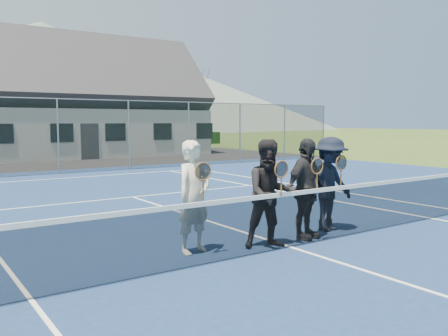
% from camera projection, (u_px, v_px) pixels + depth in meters
% --- Properties ---
extents(ground, '(220.00, 220.00, 0.00)m').
position_uv_depth(ground, '(23.00, 163.00, 24.24)').
color(ground, '#354C1B').
rests_on(ground, ground).
extents(court_surface, '(30.00, 30.00, 0.02)m').
position_uv_depth(court_surface, '(291.00, 248.00, 7.89)').
color(court_surface, navy).
rests_on(court_surface, ground).
extents(hill_centre, '(120.00, 120.00, 22.00)m').
position_uv_depth(hill_centre, '(43.00, 77.00, 95.81)').
color(hill_centre, '#56685F').
rests_on(hill_centre, ground).
extents(hill_east, '(90.00, 90.00, 14.00)m').
position_uv_depth(hill_east, '(192.00, 101.00, 116.07)').
color(hill_east, '#53645B').
rests_on(hill_east, ground).
extents(court_markings, '(11.03, 23.83, 0.01)m').
position_uv_depth(court_markings, '(291.00, 247.00, 7.89)').
color(court_markings, white).
rests_on(court_markings, court_surface).
extents(tennis_net, '(11.68, 0.08, 1.10)m').
position_uv_depth(tennis_net, '(291.00, 217.00, 7.84)').
color(tennis_net, slate).
rests_on(tennis_net, ground).
extents(perimeter_fence, '(30.07, 0.07, 3.02)m').
position_uv_depth(perimeter_fence, '(58.00, 136.00, 18.77)').
color(perimeter_fence, slate).
rests_on(perimeter_fence, ground).
extents(clubhouse, '(15.60, 8.20, 7.70)m').
position_uv_depth(clubhouse, '(75.00, 91.00, 29.38)').
color(clubhouse, silver).
rests_on(clubhouse, ground).
extents(tree_c, '(3.20, 3.20, 7.77)m').
position_uv_depth(tree_c, '(10.00, 72.00, 35.43)').
color(tree_c, '#3D2716').
rests_on(tree_c, ground).
extents(tree_d, '(3.20, 3.20, 7.77)m').
position_uv_depth(tree_d, '(134.00, 79.00, 41.10)').
color(tree_d, '#3A2415').
rests_on(tree_d, ground).
extents(tree_e, '(3.20, 3.20, 7.77)m').
position_uv_depth(tree_e, '(193.00, 82.00, 44.51)').
color(tree_e, '#392314').
rests_on(tree_e, ground).
extents(player_a, '(0.74, 0.57, 1.80)m').
position_uv_depth(player_a, '(194.00, 197.00, 7.52)').
color(player_a, silver).
rests_on(player_a, court_surface).
extents(player_b, '(1.07, 0.96, 1.80)m').
position_uv_depth(player_b, '(270.00, 194.00, 7.85)').
color(player_b, black).
rests_on(player_b, court_surface).
extents(player_c, '(1.12, 0.66, 1.80)m').
position_uv_depth(player_c, '(306.00, 189.00, 8.41)').
color(player_c, black).
rests_on(player_c, court_surface).
extents(player_d, '(1.22, 0.77, 1.80)m').
position_uv_depth(player_d, '(330.00, 184.00, 9.06)').
color(player_d, black).
rests_on(player_d, court_surface).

